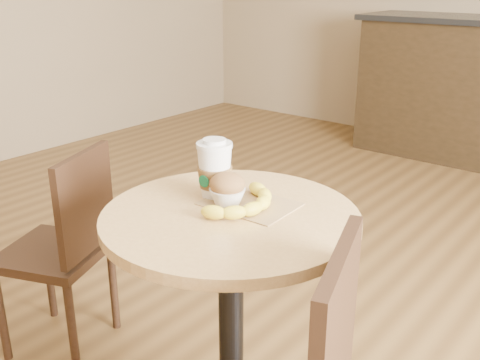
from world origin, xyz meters
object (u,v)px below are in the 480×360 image
Objects in this scene: banana at (246,203)px; cafe_table at (231,288)px; coffee_cup at (215,171)px; muffin at (227,189)px; chair_left at (65,244)px.

cafe_table is at bearing -116.80° from banana.
muffin is (0.07, -0.03, -0.03)m from coffee_cup.
coffee_cup is 0.08m from muffin.
banana is at bearing 72.25° from chair_left.
muffin reaches higher than chair_left.
chair_left reaches higher than cafe_table.
chair_left is at bearing -178.49° from cafe_table.
cafe_table is 0.25m from banana.
coffee_cup is at bearing 170.73° from banana.
chair_left is at bearing -175.45° from muffin.
muffin is (-0.04, 0.04, 0.27)m from cafe_table.
cafe_table is 7.62× the size of muffin.
coffee_cup is (0.64, 0.08, 0.40)m from chair_left.
cafe_table is 4.53× the size of coffee_cup.
banana is at bearing -13.91° from coffee_cup.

